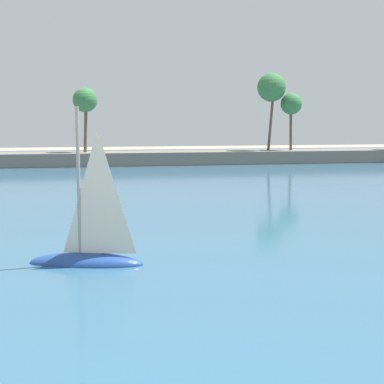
{
  "coord_description": "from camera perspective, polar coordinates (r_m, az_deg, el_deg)",
  "views": [
    {
      "loc": [
        -1.99,
        -1.44,
        6.18
      ],
      "look_at": [
        1.11,
        14.46,
        4.16
      ],
      "focal_mm": 54.65,
      "sensor_mm": 36.0,
      "label": 1
    }
  ],
  "objects": [
    {
      "name": "sea",
      "position": [
        64.42,
        -9.19,
        1.56
      ],
      "size": [
        220.0,
        109.13,
        0.06
      ],
      "primitive_type": "cube",
      "color": "#33607F",
      "rests_on": "ground"
    },
    {
      "name": "sailboat_mid_bay",
      "position": [
        25.24,
        -10.07,
        -5.51
      ],
      "size": [
        5.14,
        2.73,
        7.14
      ],
      "color": "#234793",
      "rests_on": "sea"
    },
    {
      "name": "palm_headland",
      "position": [
        78.71,
        -10.78,
        4.59
      ],
      "size": [
        103.92,
        6.13,
        12.98
      ],
      "color": "slate",
      "rests_on": "ground"
    }
  ]
}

